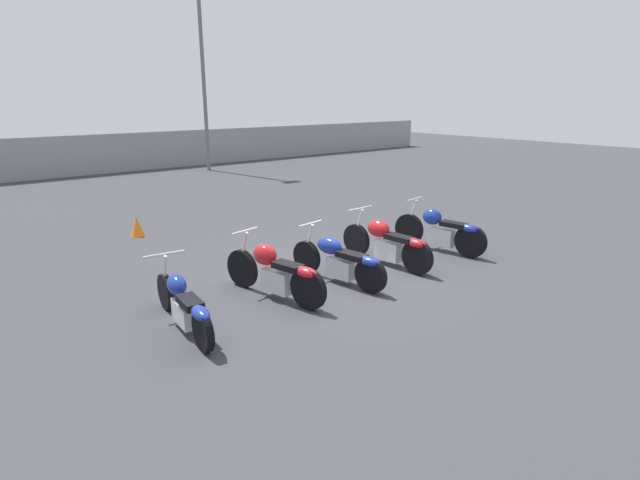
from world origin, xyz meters
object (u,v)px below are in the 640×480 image
object	(u,v)px
light_pole_left	(201,44)
motorcycle_slot_2	(339,260)
motorcycle_slot_4	(440,230)
motorcycle_slot_1	(275,272)
motorcycle_slot_3	(387,243)
motorcycle_slot_0	(184,305)
traffic_cone_near	(137,226)

from	to	relation	value
light_pole_left	motorcycle_slot_2	bearing A→B (deg)	-108.34
light_pole_left	motorcycle_slot_4	world-z (taller)	light_pole_left
motorcycle_slot_1	motorcycle_slot_3	size ratio (longest dim) A/B	0.96
motorcycle_slot_0	motorcycle_slot_4	world-z (taller)	motorcycle_slot_4
motorcycle_slot_0	motorcycle_slot_4	xyz separation A→B (m)	(5.75, 0.10, 0.07)
motorcycle_slot_2	motorcycle_slot_3	bearing A→B (deg)	-1.76
motorcycle_slot_4	motorcycle_slot_0	bearing A→B (deg)	172.54
motorcycle_slot_2	traffic_cone_near	bearing A→B (deg)	98.99
motorcycle_slot_1	light_pole_left	bearing A→B (deg)	55.37
light_pole_left	motorcycle_slot_3	world-z (taller)	light_pole_left
motorcycle_slot_0	motorcycle_slot_2	world-z (taller)	motorcycle_slot_2
traffic_cone_near	light_pole_left	bearing A→B (deg)	54.30
motorcycle_slot_4	traffic_cone_near	distance (m)	6.88
motorcycle_slot_4	motorcycle_slot_2	bearing A→B (deg)	173.06
motorcycle_slot_1	motorcycle_slot_3	distance (m)	2.60
motorcycle_slot_3	motorcycle_slot_4	size ratio (longest dim) A/B	1.04
motorcycle_slot_1	motorcycle_slot_2	xyz separation A→B (m)	(1.25, -0.13, -0.03)
motorcycle_slot_1	motorcycle_slot_4	world-z (taller)	motorcycle_slot_4
motorcycle_slot_1	traffic_cone_near	size ratio (longest dim) A/B	4.49
light_pole_left	motorcycle_slot_0	bearing A→B (deg)	-118.15
motorcycle_slot_2	motorcycle_slot_4	size ratio (longest dim) A/B	0.98
motorcycle_slot_1	traffic_cone_near	bearing A→B (deg)	82.86
light_pole_left	motorcycle_slot_3	bearing A→B (deg)	-103.37
motorcycle_slot_0	motorcycle_slot_3	bearing A→B (deg)	8.19
light_pole_left	motorcycle_slot_2	distance (m)	15.53
motorcycle_slot_3	motorcycle_slot_4	xyz separation A→B (m)	(1.53, -0.08, 0.00)
motorcycle_slot_1	motorcycle_slot_2	size ratio (longest dim) A/B	1.02
light_pole_left	motorcycle_slot_4	distance (m)	14.84
motorcycle_slot_1	motorcycle_slot_0	bearing A→B (deg)	173.75
motorcycle_slot_3	traffic_cone_near	size ratio (longest dim) A/B	4.67
motorcycle_slot_3	motorcycle_slot_1	bearing A→B (deg)	177.76
light_pole_left	motorcycle_slot_1	size ratio (longest dim) A/B	4.29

